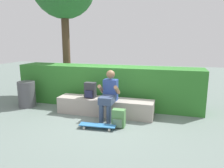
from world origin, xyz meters
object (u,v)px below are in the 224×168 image
at_px(skateboard_near_person, 97,125).
at_px(backpack_on_bench, 90,90).
at_px(backpack_on_ground, 119,118).
at_px(person_skater, 109,93).
at_px(bench_main, 105,107).
at_px(trash_bin, 27,94).

xyz_separation_m(skateboard_near_person, backpack_on_bench, (-0.52, 0.90, 0.55)).
xyz_separation_m(skateboard_near_person, backpack_on_ground, (0.41, 0.23, 0.12)).
height_order(person_skater, backpack_on_bench, person_skater).
xyz_separation_m(bench_main, backpack_on_ground, (0.54, -0.67, -0.02)).
relative_size(bench_main, person_skater, 2.11).
bearing_deg(skateboard_near_person, backpack_on_bench, 120.01).
bearing_deg(skateboard_near_person, backpack_on_ground, 29.35).
relative_size(person_skater, skateboard_near_person, 1.45).
bearing_deg(bench_main, backpack_on_ground, -51.46).
distance_m(backpack_on_bench, trash_bin, 2.00).
height_order(person_skater, trash_bin, person_skater).
distance_m(bench_main, trash_bin, 2.39).
height_order(skateboard_near_person, backpack_on_bench, backpack_on_bench).
relative_size(backpack_on_bench, backpack_on_ground, 1.00).
xyz_separation_m(bench_main, backpack_on_bench, (-0.40, -0.01, 0.41)).
height_order(bench_main, skateboard_near_person, bench_main).
bearing_deg(trash_bin, backpack_on_ground, -13.71).
bearing_deg(person_skater, trash_bin, 174.27).
bearing_deg(backpack_on_ground, backpack_on_bench, 144.52).
relative_size(bench_main, skateboard_near_person, 3.06).
distance_m(person_skater, skateboard_near_person, 0.89).
bearing_deg(skateboard_near_person, trash_bin, 159.33).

